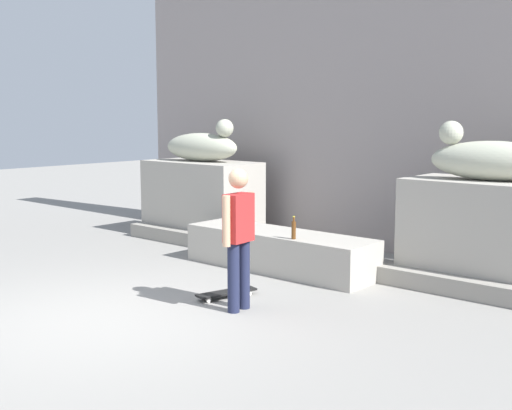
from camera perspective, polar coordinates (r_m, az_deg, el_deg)
name	(u,v)px	position (r m, az deg, el deg)	size (l,w,h in m)	color
ground_plane	(101,320)	(7.64, -13.38, -9.70)	(40.00, 40.00, 0.00)	gray
facade_wall	(368,94)	(11.46, 9.78, 9.48)	(10.29, 0.60, 5.24)	gray
pedestal_left	(202,200)	(12.20, -4.74, 0.48)	(2.18, 1.10, 1.42)	#A39E93
pedestal_right	(489,234)	(9.18, 19.65, -2.42)	(2.18, 1.10, 1.42)	#A39E93
statue_reclining_left	(203,146)	(12.09, -4.66, 5.15)	(1.65, 0.71, 0.78)	#AEB19B
statue_reclining_right	(490,159)	(9.07, 19.72, 3.80)	(1.68, 0.86, 0.78)	#AEB19B
ledge_block	(279,251)	(9.69, 2.02, -4.00)	(3.03, 0.84, 0.57)	#A39E93
skater	(239,233)	(7.58, -1.52, -2.45)	(0.23, 0.54, 1.67)	#1E233F
skateboard	(227,293)	(8.29, -2.58, -7.63)	(0.40, 0.82, 0.08)	black
bottle_clear	(243,214)	(10.45, -1.12, -0.83)	(0.07, 0.07, 0.31)	silver
bottle_brown	(294,230)	(9.06, 3.30, -2.15)	(0.06, 0.06, 0.32)	#593314
stair_step	(299,256)	(10.11, 3.78, -4.48)	(7.61, 0.50, 0.24)	gray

